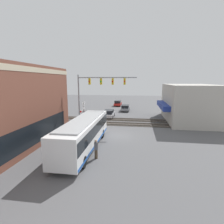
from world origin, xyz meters
TOP-DOWN VIEW (x-y plane):
  - ground_plane at (0.00, 0.00)m, footprint 120.00×120.00m
  - shop_building at (10.05, -11.25)m, footprint 12.54×8.78m
  - city_bus at (-4.64, 2.80)m, footprint 11.60×2.59m
  - traffic_signal_gantry at (3.58, 3.40)m, footprint 0.42×8.49m
  - crossing_signal at (3.60, 5.39)m, footprint 1.41×1.18m
  - rail_track_near at (6.00, 0.00)m, footprint 2.60×60.00m
  - rail_track_far at (9.20, 0.00)m, footprint 2.60×60.00m
  - parked_car_silver at (10.83, 2.80)m, footprint 4.27×1.82m
  - parked_car_grey at (18.48, 0.20)m, footprint 4.75×1.82m
  - parked_car_red at (26.35, 2.80)m, footprint 4.41×1.82m
  - pedestrian_near_bus at (-6.78, 1.06)m, footprint 0.34×0.34m
  - pedestrian_at_crossing at (3.43, 4.95)m, footprint 0.34×0.34m

SIDE VIEW (x-z plane):
  - ground_plane at x=0.00m, z-range 0.00..0.00m
  - rail_track_near at x=6.00m, z-range -0.05..0.10m
  - rail_track_far at x=9.20m, z-range -0.05..0.10m
  - parked_car_grey at x=18.48m, z-range -0.04..1.35m
  - parked_car_silver at x=10.83m, z-range -0.05..1.38m
  - parked_car_red at x=26.35m, z-range -0.05..1.41m
  - pedestrian_at_crossing at x=3.43m, z-range 0.01..1.67m
  - pedestrian_near_bus at x=-6.78m, z-range 0.02..1.77m
  - city_bus at x=-4.64m, z-range 0.16..3.25m
  - crossing_signal at x=3.60m, z-range 0.39..4.20m
  - shop_building at x=10.05m, z-range -0.01..6.20m
  - traffic_signal_gantry at x=3.58m, z-range 1.98..9.69m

